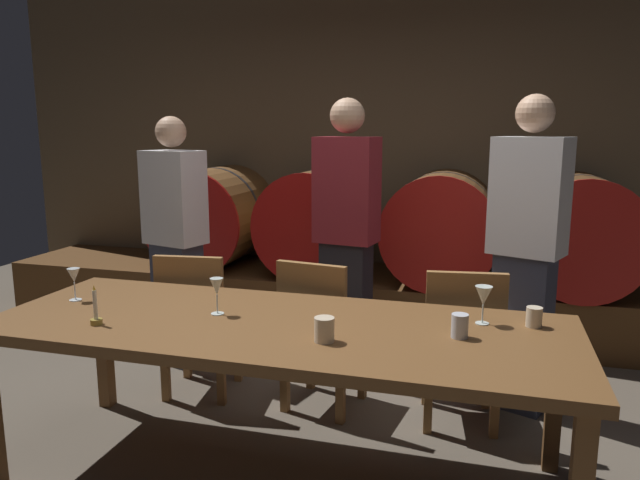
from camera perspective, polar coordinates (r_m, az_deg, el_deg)
The scene contains 21 objects.
ground_plane at distance 3.05m, azimuth -1.96°, elevation -20.61°, with size 9.27×9.27×0.00m, color brown.
back_wall at distance 5.23m, azimuth 7.08°, elevation 9.35°, with size 7.13×0.24×2.95m, color brown.
barrel_shelf at distance 4.88m, azimuth 5.74°, elevation -5.75°, with size 6.42×0.90×0.42m, color brown.
wine_barrel_far_left at distance 5.19m, azimuth -10.09°, elevation 2.24°, with size 0.85×0.93×0.85m.
wine_barrel_center_left at distance 4.86m, azimuth 0.02°, elevation 1.83°, with size 0.85×0.93×0.85m.
wine_barrel_center_right at distance 4.69m, azimuth 11.68°, elevation 1.28°, with size 0.85×0.93×0.85m.
wine_barrel_far_right at distance 4.72m, azimuth 23.47°, elevation 0.68°, with size 0.85×0.93×0.85m.
dining_table at distance 2.66m, azimuth -4.09°, elevation -9.18°, with size 2.57×0.94×0.74m.
chair_left at distance 3.60m, azimuth -11.73°, elevation -7.30°, with size 0.45×0.45×0.88m.
chair_center at distance 3.35m, azimuth -0.06°, elevation -8.44°, with size 0.46×0.46×0.88m.
chair_right at distance 3.26m, azimuth 13.49°, elevation -9.30°, with size 0.45×0.45×0.88m.
guest_left at distance 4.05m, azimuth -13.67°, elevation -0.11°, with size 0.43×0.33×1.66m.
guest_center at distance 3.80m, azimuth 2.55°, elevation 0.51°, with size 0.41×0.30×1.77m.
guest_right at distance 3.47m, azimuth 19.17°, elevation -1.20°, with size 0.44×0.37×1.76m.
candle_center at distance 2.77m, azimuth -20.71°, elevation -6.67°, with size 0.05×0.05×0.18m.
wine_glass_left at distance 3.17m, azimuth -22.55°, elevation -3.29°, with size 0.06×0.06×0.16m.
wine_glass_center at distance 2.75m, azimuth -9.88°, elevation -4.56°, with size 0.06×0.06×0.17m.
wine_glass_right at distance 2.68m, azimuth 15.42°, elevation -5.27°, with size 0.08×0.08×0.17m.
cup_left at distance 2.39m, azimuth 0.42°, elevation -8.59°, with size 0.08×0.08×0.10m, color beige.
cup_center at distance 2.50m, azimuth 13.26°, elevation -8.03°, with size 0.07×0.07×0.10m, color silver.
cup_right at distance 2.73m, azimuth 19.85°, elevation -6.96°, with size 0.07×0.07×0.09m, color beige.
Camera 1 is at (0.81, -2.48, 1.58)m, focal length 33.35 mm.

